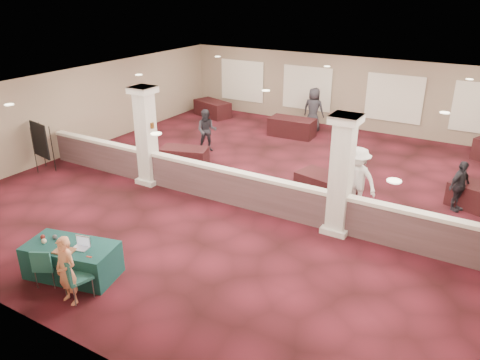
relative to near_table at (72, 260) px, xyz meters
The scene contains 31 objects.
ground 6.67m from the near_table, 77.60° to the left, with size 16.00×16.00×0.00m, color #4D131D.
wall_back 14.62m from the near_table, 84.37° to the left, with size 16.00×0.04×3.20m, color gray.
wall_front 2.40m from the near_table, 46.39° to the right, with size 16.00×0.04×3.20m, color gray.
wall_left 9.32m from the near_table, 135.31° to the left, with size 0.04×16.00×3.20m, color gray.
ceiling 7.22m from the near_table, 77.60° to the left, with size 16.00×16.00×0.02m, color white.
partition_wall 5.20m from the near_table, 74.05° to the left, with size 15.60×0.28×1.10m.
column_left 5.55m from the near_table, 112.50° to the left, with size 0.72×0.72×3.20m.
column_right 6.79m from the near_table, 48.47° to the left, with size 0.72×0.72×3.20m.
sconce_left 5.76m from the near_table, 115.19° to the left, with size 0.12×0.12×0.18m.
sconce_right 5.55m from the near_table, 109.71° to the left, with size 0.12×0.12×0.18m.
near_table is the anchor object (origin of this frame).
conf_chair_main 0.96m from the near_table, 38.91° to the right, with size 0.62×0.62×1.01m.
conf_chair_side 0.62m from the near_table, 106.50° to the right, with size 0.63×0.63×0.92m.
easel_board 7.17m from the near_table, 146.85° to the left, with size 1.02×0.58×1.74m.
woman 1.06m from the near_table, 44.44° to the right, with size 0.54×0.36×1.51m, color #ED8C67.
far_table_front_left 7.13m from the near_table, 106.29° to the left, with size 1.64×0.82×0.67m, color black.
far_table_front_center 7.62m from the near_table, 63.24° to the left, with size 1.84×0.92×0.75m, color black.
far_table_back_left 13.90m from the near_table, 110.74° to the left, with size 1.87×0.93×0.76m, color black.
far_table_back_center 12.05m from the near_table, 90.79° to the left, with size 1.93×0.96×0.78m, color black.
attendee_a 8.88m from the near_table, 104.48° to the left, with size 0.80×0.44×1.66m, color black.
attendee_b 7.89m from the near_table, 55.73° to the left, with size 1.23×0.56×1.92m, color silver.
attendee_c 10.62m from the near_table, 48.90° to the left, with size 0.89×0.42×1.51m, color black.
attendee_d 13.32m from the near_table, 88.80° to the left, with size 0.95×0.51×1.92m, color black.
laptop_base 0.51m from the near_table, ahead, with size 0.35×0.25×0.02m, color silver.
laptop_screen 0.62m from the near_table, 25.93° to the left, with size 0.35×0.01×0.23m, color silver.
screen_glow 0.61m from the near_table, 24.64° to the left, with size 0.32×0.00×0.20m, color silver.
knitting 0.49m from the near_table, 64.99° to the right, with size 0.43×0.32×0.03m, color #D06421.
yarn_cream 0.75m from the near_table, 156.00° to the right, with size 0.12×0.12×0.12m, color beige.
yarn_red 0.87m from the near_table, behind, with size 0.11×0.11×0.11m, color maroon.
yarn_grey 0.67m from the near_table, behind, with size 0.11×0.11×0.11m, color #46464A.
scissors 0.85m from the near_table, ahead, with size 0.13×0.03×0.01m, color red.
Camera 1 is at (6.42, -12.28, 6.16)m, focal length 35.00 mm.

